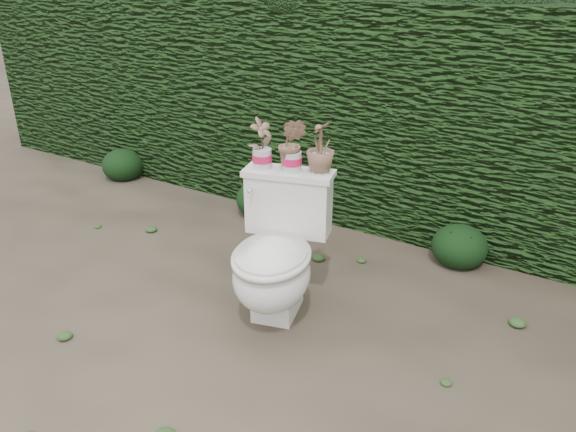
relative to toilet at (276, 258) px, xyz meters
The scene contains 9 objects.
ground 0.38m from the toilet, 126.94° to the left, with size 60.00×60.00×0.00m, color brown.
hedge 1.77m from the toilet, 92.81° to the left, with size 8.00×1.00×1.60m, color #204416.
toilet is the anchor object (origin of this frame).
potted_plant_left 0.62m from the toilet, 137.84° to the left, with size 0.14×0.10×0.27m, color #397323.
potted_plant_center 0.61m from the toilet, 100.96° to the left, with size 0.15×0.12×0.28m, color #397323.
potted_plant_right 0.63m from the toilet, 68.99° to the left, with size 0.16×0.16×0.28m, color #397323.
liriope_clump_0 2.65m from the toilet, 155.11° to the left, with size 0.37×0.37×0.30m, color black.
liriope_clump_1 1.40m from the toilet, 127.89° to the left, with size 0.39×0.39×0.31m, color black.
liriope_clump_2 1.35m from the toilet, 58.38° to the left, with size 0.36×0.36×0.29m, color black.
Camera 1 is at (1.55, -2.35, 1.82)m, focal length 35.00 mm.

